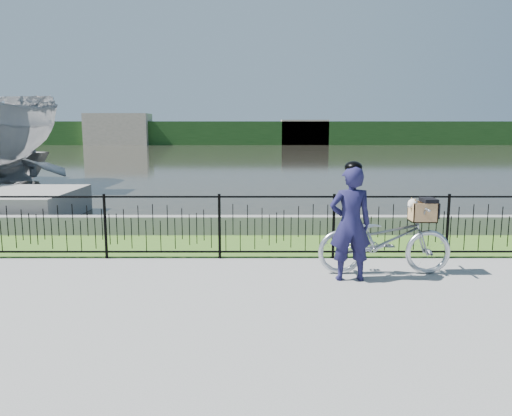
{
  "coord_description": "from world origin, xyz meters",
  "views": [
    {
      "loc": [
        -0.37,
        -6.96,
        2.3
      ],
      "look_at": [
        -0.36,
        1.0,
        1.0
      ],
      "focal_mm": 35.0,
      "sensor_mm": 36.0,
      "label": 1
    }
  ],
  "objects": [
    {
      "name": "ground",
      "position": [
        0.0,
        0.0,
        0.0
      ],
      "size": [
        120.0,
        120.0,
        0.0
      ],
      "primitive_type": "plane",
      "color": "gray",
      "rests_on": "ground"
    },
    {
      "name": "far_building_right",
      "position": [
        6.0,
        58.5,
        1.6
      ],
      "size": [
        6.0,
        3.0,
        3.2
      ],
      "primitive_type": "cube",
      "color": "#B0A18D",
      "rests_on": "ground"
    },
    {
      "name": "bicycle_rig",
      "position": [
        1.67,
        0.68,
        0.56
      ],
      "size": [
        2.08,
        0.72,
        1.22
      ],
      "color": "#B3B9C0",
      "rests_on": "ground"
    },
    {
      "name": "water",
      "position": [
        0.0,
        33.0,
        0.0
      ],
      "size": [
        120.0,
        120.0,
        0.0
      ],
      "primitive_type": "plane",
      "color": "#27251D",
      "rests_on": "ground"
    },
    {
      "name": "far_building_left",
      "position": [
        -18.0,
        58.0,
        2.0
      ],
      "size": [
        8.0,
        4.0,
        4.0
      ],
      "primitive_type": "cube",
      "color": "#B0A18D",
      "rests_on": "ground"
    },
    {
      "name": "fence",
      "position": [
        0.0,
        1.6,
        0.58
      ],
      "size": [
        14.0,
        0.06,
        1.15
      ],
      "primitive_type": null,
      "color": "black",
      "rests_on": "ground"
    },
    {
      "name": "far_treeline",
      "position": [
        0.0,
        60.0,
        1.5
      ],
      "size": [
        120.0,
        6.0,
        3.0
      ],
      "primitive_type": "cube",
      "color": "#20471B",
      "rests_on": "ground"
    },
    {
      "name": "quay_wall",
      "position": [
        0.0,
        3.6,
        0.2
      ],
      "size": [
        60.0,
        0.3,
        0.4
      ],
      "primitive_type": "cube",
      "color": "slate",
      "rests_on": "ground"
    },
    {
      "name": "cyclist",
      "position": [
        1.05,
        0.35,
        0.89
      ],
      "size": [
        0.64,
        0.43,
        1.8
      ],
      "color": "#17153B",
      "rests_on": "ground"
    },
    {
      "name": "grass_strip",
      "position": [
        0.0,
        2.6,
        0.0
      ],
      "size": [
        60.0,
        2.0,
        0.01
      ],
      "primitive_type": "cube",
      "color": "#406820",
      "rests_on": "ground"
    }
  ]
}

